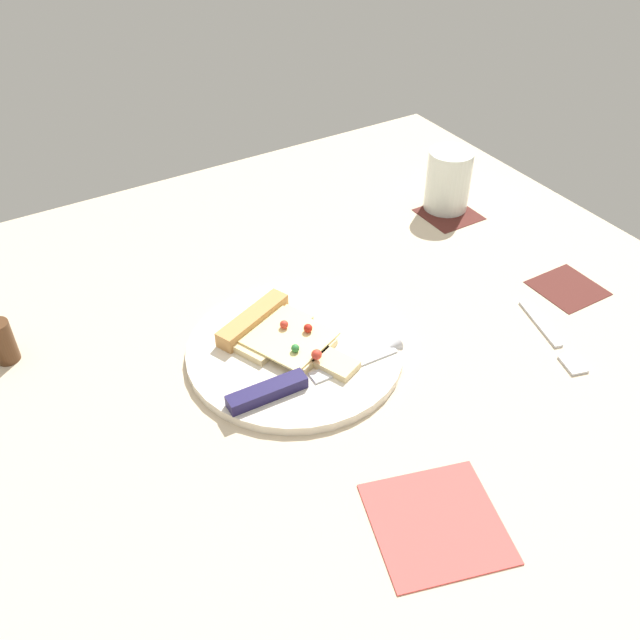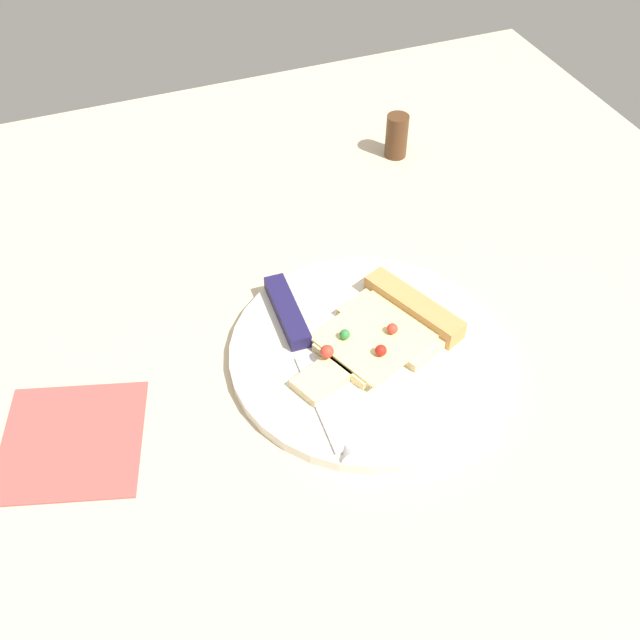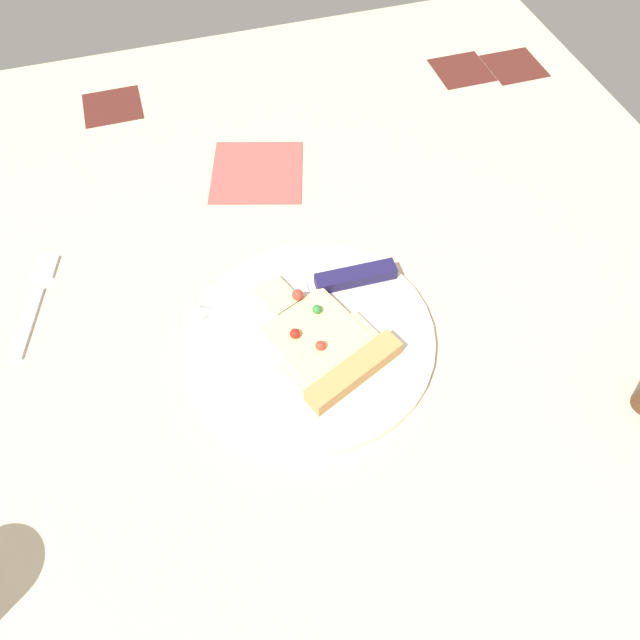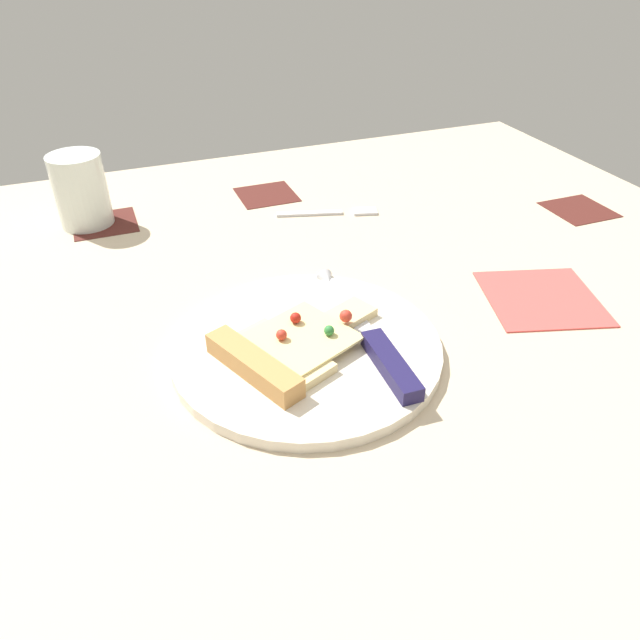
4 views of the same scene
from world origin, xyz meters
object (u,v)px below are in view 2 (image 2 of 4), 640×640
plate (367,353)px  napkin (72,440)px  knife (301,343)px  pizza_slice (385,330)px  pepper_shaker (397,136)px

plate → napkin: bearing=-0.7°
knife → napkin: knife is taller
plate → pizza_slice: 2.92cm
plate → pizza_slice: (-2.34, -0.99, 1.44)cm
knife → napkin: 23.75cm
pepper_shaker → napkin: pepper_shaker is taller
pizza_slice → pepper_shaker: bearing=-50.0°
knife → napkin: bearing=7.6°
plate → pizza_slice: bearing=-157.1°
pizza_slice → napkin: 32.22cm
plate → napkin: size_ratio=2.17×
plate → knife: 6.90cm
napkin → pizza_slice: bearing=-178.9°
plate → knife: size_ratio=1.17×
knife → pepper_shaker: pepper_shaker is taller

